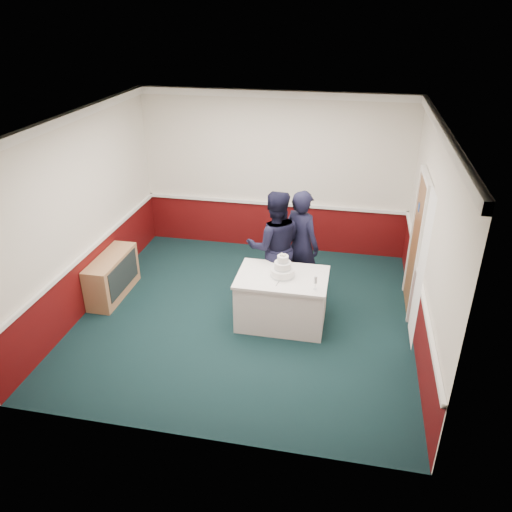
% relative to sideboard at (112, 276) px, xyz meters
% --- Properties ---
extents(ground, '(5.00, 5.00, 0.00)m').
position_rel_sideboard_xyz_m(ground, '(2.28, -0.17, -0.35)').
color(ground, black).
rests_on(ground, ground).
extents(room_shell, '(5.00, 5.00, 3.00)m').
position_rel_sideboard_xyz_m(room_shell, '(2.36, 0.44, 1.62)').
color(room_shell, silver).
rests_on(room_shell, ground).
extents(sideboard, '(0.41, 1.20, 0.70)m').
position_rel_sideboard_xyz_m(sideboard, '(0.00, 0.00, 0.00)').
color(sideboard, tan).
rests_on(sideboard, ground).
extents(cake_table, '(1.32, 0.92, 0.79)m').
position_rel_sideboard_xyz_m(cake_table, '(2.83, -0.23, 0.05)').
color(cake_table, white).
rests_on(cake_table, ground).
extents(wedding_cake, '(0.35, 0.35, 0.36)m').
position_rel_sideboard_xyz_m(wedding_cake, '(2.83, -0.23, 0.55)').
color(wedding_cake, white).
rests_on(wedding_cake, cake_table).
extents(cake_knife, '(0.05, 0.22, 0.00)m').
position_rel_sideboard_xyz_m(cake_knife, '(2.80, -0.43, 0.44)').
color(cake_knife, silver).
rests_on(cake_knife, cake_table).
extents(champagne_flute, '(0.05, 0.05, 0.21)m').
position_rel_sideboard_xyz_m(champagne_flute, '(3.33, -0.51, 0.58)').
color(champagne_flute, silver).
rests_on(champagne_flute, cake_table).
extents(person_man, '(1.04, 0.91, 1.84)m').
position_rel_sideboard_xyz_m(person_man, '(2.60, 0.46, 0.57)').
color(person_man, black).
rests_on(person_man, ground).
extents(person_woman, '(0.79, 0.73, 1.80)m').
position_rel_sideboard_xyz_m(person_woman, '(3.00, 0.66, 0.55)').
color(person_woman, black).
rests_on(person_woman, ground).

